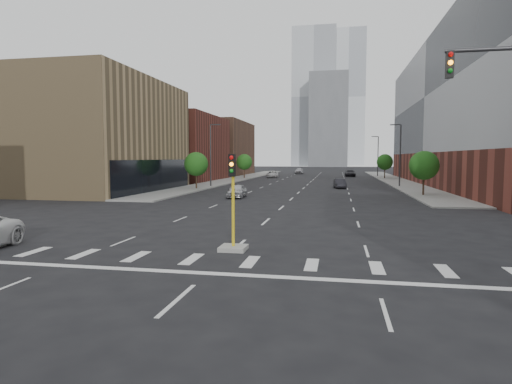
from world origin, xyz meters
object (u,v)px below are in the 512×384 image
(car_near_left, at_px, (237,191))
(car_distant, at_px, (299,171))
(car_mid_right, at_px, (340,183))
(median_traffic_signal, at_px, (233,229))
(car_deep_right, at_px, (350,173))
(car_far_left, at_px, (273,174))

(car_near_left, relative_size, car_distant, 0.90)
(car_mid_right, xyz_separation_m, car_distant, (-10.29, 52.34, 0.14))
(median_traffic_signal, height_order, car_near_left, median_traffic_signal)
(median_traffic_signal, bearing_deg, car_distant, 93.23)
(car_deep_right, bearing_deg, median_traffic_signal, -97.41)
(car_mid_right, xyz_separation_m, car_deep_right, (2.43, 37.72, 0.12))
(car_mid_right, bearing_deg, car_distant, 94.19)
(car_near_left, bearing_deg, car_far_left, 91.69)
(car_deep_right, distance_m, car_distant, 19.38)
(car_mid_right, height_order, car_deep_right, car_deep_right)
(car_near_left, height_order, car_far_left, car_near_left)
(car_far_left, relative_size, car_deep_right, 0.95)
(median_traffic_signal, xyz_separation_m, car_near_left, (-5.88, 25.43, -0.26))
(car_far_left, height_order, car_distant, car_distant)
(car_far_left, distance_m, car_distant, 22.16)
(car_far_left, bearing_deg, car_mid_right, -71.19)
(car_distant, bearing_deg, median_traffic_signal, -84.84)
(median_traffic_signal, height_order, car_far_left, median_traffic_signal)
(car_far_left, distance_m, car_deep_right, 18.06)
(car_deep_right, height_order, car_distant, car_distant)
(car_mid_right, relative_size, car_deep_right, 0.75)
(car_far_left, bearing_deg, car_distant, 74.05)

